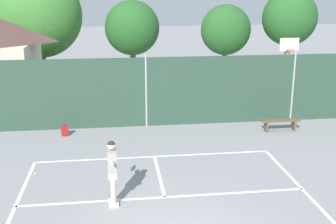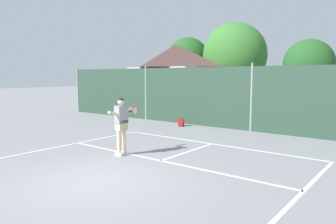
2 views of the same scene
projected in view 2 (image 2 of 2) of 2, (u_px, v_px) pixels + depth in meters
name	position (u px, v px, depth m)	size (l,w,h in m)	color
ground_plane	(95.00, 182.00, 7.59)	(120.00, 120.00, 0.00)	gray
court_markings	(115.00, 176.00, 8.09)	(8.30, 11.10, 0.01)	white
chainlink_fence	(251.00, 99.00, 14.45)	(26.09, 0.09, 3.12)	#284233
clubhouse_building	(175.00, 77.00, 22.80)	(5.46, 5.01, 4.76)	beige
treeline_backdrop	(280.00, 58.00, 23.07)	(24.27, 4.64, 6.73)	brown
tennis_player	(122.00, 121.00, 10.11)	(0.26, 1.43, 1.85)	silver
tennis_ball	(120.00, 135.00, 13.48)	(0.07, 0.07, 0.07)	#CCE033
backpack_red	(181.00, 122.00, 16.02)	(0.33, 0.31, 0.46)	maroon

